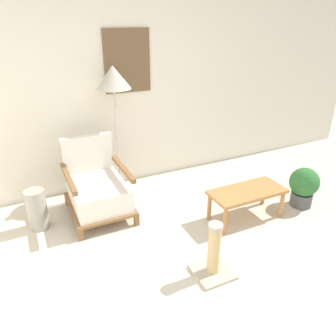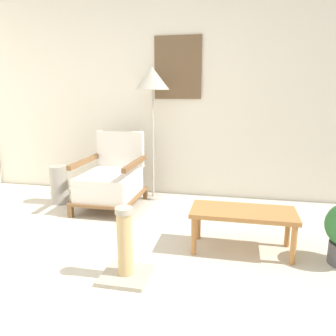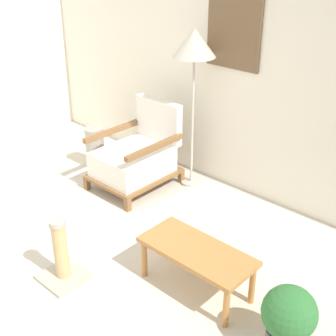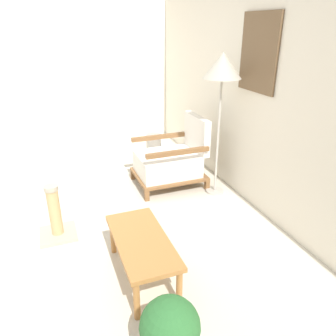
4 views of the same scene
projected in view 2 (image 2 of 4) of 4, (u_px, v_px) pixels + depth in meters
The scene contains 7 objects.
ground_plane at pixel (72, 303), 2.00m from camera, with size 14.00×14.00×0.00m, color beige.
wall_back at pixel (161, 85), 3.98m from camera, with size 8.00×0.09×2.70m.
armchair at pixel (111, 180), 3.65m from camera, with size 0.64×0.79×0.82m.
floor_lamp at pixel (152, 83), 3.72m from camera, with size 0.39×0.39×1.55m.
coffee_table at pixel (243, 216), 2.61m from camera, with size 0.82×0.38×0.35m.
vase at pixel (59, 185), 3.79m from camera, with size 0.20×0.20×0.44m, color #9E998E.
scratching_post at pixel (125, 253), 2.24m from camera, with size 0.32×0.32×0.51m.
Camera 2 is at (0.94, -1.61, 1.25)m, focal length 35.00 mm.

